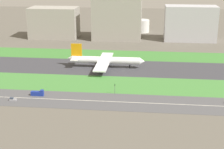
# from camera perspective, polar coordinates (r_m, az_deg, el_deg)

# --- Properties ---
(ground_plane) EXTENTS (800.00, 800.00, 0.00)m
(ground_plane) POSITION_cam_1_polar(r_m,az_deg,el_deg) (282.07, 1.98, 1.10)
(ground_plane) COLOR #5B564C
(runway) EXTENTS (280.00, 46.00, 0.10)m
(runway) POSITION_cam_1_polar(r_m,az_deg,el_deg) (282.06, 1.98, 1.11)
(runway) COLOR #38383D
(runway) RESTS_ON ground_plane
(grass_median_north) EXTENTS (280.00, 36.00, 0.10)m
(grass_median_north) POSITION_cam_1_polar(r_m,az_deg,el_deg) (321.39, 2.53, 3.25)
(grass_median_north) COLOR #3D7A33
(grass_median_north) RESTS_ON ground_plane
(grass_median_south) EXTENTS (280.00, 36.00, 0.10)m
(grass_median_south) POSITION_cam_1_polar(r_m,az_deg,el_deg) (243.28, 1.25, -1.71)
(grass_median_south) COLOR #427F38
(grass_median_south) RESTS_ON ground_plane
(highway) EXTENTS (280.00, 28.00, 0.10)m
(highway) POSITION_cam_1_polar(r_m,az_deg,el_deg) (213.59, 0.50, -4.61)
(highway) COLOR #4C4C4F
(highway) RESTS_ON ground_plane
(highway_centerline) EXTENTS (266.00, 0.50, 0.01)m
(highway_centerline) POSITION_cam_1_polar(r_m,az_deg,el_deg) (213.57, 0.50, -4.60)
(highway_centerline) COLOR silver
(highway_centerline) RESTS_ON highway
(airliner) EXTENTS (65.00, 56.00, 19.70)m
(airliner) POSITION_cam_1_polar(r_m,az_deg,el_deg) (281.90, -1.30, 2.42)
(airliner) COLOR white
(airliner) RESTS_ON runway
(car_1) EXTENTS (4.40, 1.80, 2.00)m
(car_1) POSITION_cam_1_polar(r_m,az_deg,el_deg) (224.21, -16.41, -4.02)
(car_1) COLOR #99999E
(car_1) RESTS_ON highway
(truck_0) EXTENTS (8.40, 2.50, 4.00)m
(truck_0) POSITION_cam_1_polar(r_m,az_deg,el_deg) (228.04, -12.40, -3.10)
(truck_0) COLOR navy
(truck_0) RESTS_ON highway
(traffic_light) EXTENTS (0.36, 0.50, 7.20)m
(traffic_light) POSITION_cam_1_polar(r_m,az_deg,el_deg) (224.17, 0.48, -2.32)
(traffic_light) COLOR #4C4C51
(traffic_light) RESTS_ON highway
(terminal_building) EXTENTS (55.07, 31.01, 35.04)m
(terminal_building) POSITION_cam_1_polar(r_m,az_deg,el_deg) (403.58, -9.73, 8.62)
(terminal_building) COLOR #9E998E
(terminal_building) RESTS_ON ground_plane
(hangar_building) EXTENTS (54.66, 34.00, 49.50)m
(hangar_building) POSITION_cam_1_polar(r_m,az_deg,el_deg) (388.96, 0.88, 9.60)
(hangar_building) COLOR #9E998E
(hangar_building) RESTS_ON ground_plane
(office_tower) EXTENTS (56.60, 25.76, 38.80)m
(office_tower) POSITION_cam_1_polar(r_m,az_deg,el_deg) (390.90, 13.04, 8.39)
(office_tower) COLOR #B2B2B7
(office_tower) RESTS_ON ground_plane
(fuel_tank_west) EXTENTS (20.36, 20.36, 15.36)m
(fuel_tank_west) POSITION_cam_1_polar(r_m,az_deg,el_deg) (434.58, 4.95, 8.17)
(fuel_tank_west) COLOR silver
(fuel_tank_west) RESTS_ON ground_plane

